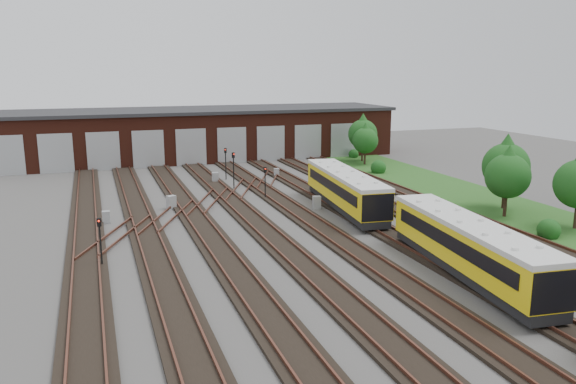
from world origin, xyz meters
name	(u,v)px	position (x,y,z in m)	size (l,w,h in m)	color
ground	(312,246)	(0.00, 0.00, 0.00)	(120.00, 120.00, 0.00)	#403E3C
track_network	(306,242)	(-0.17, 0.59, 0.11)	(30.40, 70.00, 0.33)	black
maintenance_shed	(198,133)	(-0.01, 39.97, 3.20)	(51.00, 12.50, 6.35)	#491C12
grass_verge	(462,193)	(19.00, 10.00, 0.03)	(8.00, 55.00, 0.05)	#1B4617
metro_train	(469,246)	(6.00, -8.19, 1.80)	(3.96, 46.11, 2.88)	black
signal_mast_0	(100,236)	(-13.12, 0.37, 1.89)	(0.26, 0.25, 2.95)	black
signal_mast_1	(265,179)	(1.08, 13.95, 1.86)	(0.25, 0.23, 2.90)	black
signal_mast_2	(226,160)	(-0.14, 23.98, 2.12)	(0.29, 0.28, 3.33)	black
signal_mast_3	(234,166)	(-0.45, 19.32, 2.24)	(0.31, 0.30, 3.53)	black
relay_cabinet_0	(106,217)	(-12.56, 10.24, 0.47)	(0.56, 0.47, 0.94)	#949799
relay_cabinet_1	(215,178)	(-1.54, 22.74, 0.53)	(0.63, 0.53, 1.05)	#949799
relay_cabinet_2	(171,202)	(-7.32, 13.06, 0.56)	(0.68, 0.56, 1.13)	#949799
relay_cabinet_3	(276,173)	(5.33, 23.65, 0.46)	(0.55, 0.46, 0.92)	#949799
relay_cabinet_4	(317,202)	(4.06, 9.13, 0.53)	(0.64, 0.53, 1.07)	#949799
tree_0	(363,131)	(18.75, 29.98, 3.86)	(3.63, 3.63, 6.02)	#322016
tree_1	(365,137)	(17.91, 27.61, 3.30)	(3.10, 3.10, 5.14)	#322016
tree_2	(506,161)	(18.63, 4.02, 4.04)	(3.79, 3.79, 6.28)	#322016
tree_3	(508,171)	(16.98, 1.82, 3.67)	(3.45, 3.45, 5.71)	#322016
bush_0	(549,227)	(16.00, -3.74, 0.78)	(1.56, 1.56, 1.56)	#144513
bush_1	(378,165)	(16.77, 22.05, 0.86)	(1.71, 1.71, 1.71)	#144513
bush_2	(354,153)	(19.02, 32.95, 0.66)	(1.31, 1.31, 1.31)	#144513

